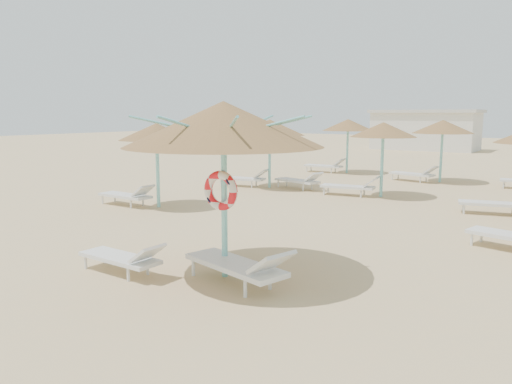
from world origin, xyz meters
The scene contains 6 objects.
ground centered at (0.00, 0.00, 0.00)m, with size 120.00×120.00×0.00m, color tan.
main_palapa centered at (0.20, 0.07, 2.73)m, with size 3.50×3.50×3.14m.
lounger_main_a centered at (-1.40, -0.88, 0.32)m, with size 1.86×0.60×0.67m.
lounger_main_b centered at (0.75, -0.22, 0.38)m, with size 2.30×1.18×0.80m.
palapa_field centered at (1.51, 9.99, 2.30)m, with size 20.35×14.34×2.72m.
service_hut centered at (-6.00, 35.00, 1.64)m, with size 8.40×4.40×3.25m.
Camera 1 is at (5.56, -6.84, 2.92)m, focal length 35.00 mm.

